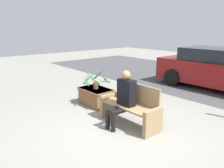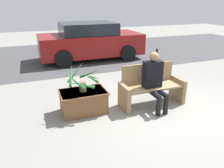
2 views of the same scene
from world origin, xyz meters
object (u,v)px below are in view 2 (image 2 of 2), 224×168
(potted_plant, at_px, (82,79))
(bollard_post, at_px, (156,60))
(person_seated, at_px, (154,79))
(planter_box, at_px, (83,101))
(bench, at_px, (151,87))
(parked_car, at_px, (90,41))

(potted_plant, xyz_separation_m, bollard_post, (3.02, 1.98, -0.35))
(person_seated, bearing_deg, planter_box, 167.10)
(potted_plant, height_order, bollard_post, potted_plant)
(bench, xyz_separation_m, parked_car, (-0.18, 4.60, 0.31))
(parked_car, distance_m, bollard_post, 2.98)
(person_seated, xyz_separation_m, parked_car, (-0.13, 4.79, 0.04))
(person_seated, bearing_deg, bollard_post, 57.15)
(potted_plant, distance_m, bollard_post, 3.63)
(potted_plant, bearing_deg, bench, -5.15)
(bench, distance_m, planter_box, 1.59)
(planter_box, bearing_deg, potted_plant, -97.98)
(parked_car, relative_size, bollard_post, 5.12)
(planter_box, bearing_deg, bollard_post, 33.06)
(planter_box, bearing_deg, bench, -5.77)
(planter_box, xyz_separation_m, parked_car, (1.40, 4.44, 0.47))
(person_seated, relative_size, parked_car, 0.31)
(potted_plant, xyz_separation_m, parked_car, (1.40, 4.46, -0.03))
(bench, bearing_deg, person_seated, -104.63)
(bench, relative_size, planter_box, 1.51)
(parked_car, xyz_separation_m, bollard_post, (1.62, -2.48, -0.32))
(person_seated, relative_size, potted_plant, 1.64)
(potted_plant, distance_m, parked_car, 4.68)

